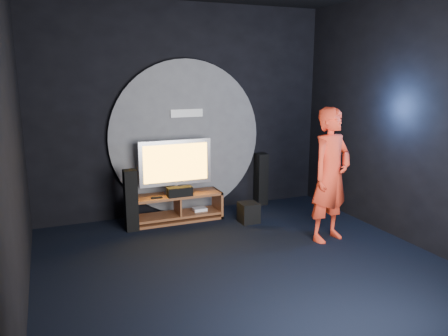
# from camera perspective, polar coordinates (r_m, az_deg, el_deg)

# --- Properties ---
(floor) EXTENTS (5.00, 5.00, 0.00)m
(floor) POSITION_cam_1_polar(r_m,az_deg,el_deg) (5.58, 3.03, -12.88)
(floor) COLOR black
(floor) RESTS_ON ground
(back_wall) EXTENTS (5.00, 0.04, 3.50)m
(back_wall) POSITION_cam_1_polar(r_m,az_deg,el_deg) (7.41, -5.16, 7.46)
(back_wall) COLOR black
(back_wall) RESTS_ON ground
(front_wall) EXTENTS (5.00, 0.04, 3.50)m
(front_wall) POSITION_cam_1_polar(r_m,az_deg,el_deg) (3.06, 23.85, -0.55)
(front_wall) COLOR black
(front_wall) RESTS_ON ground
(left_wall) EXTENTS (0.04, 5.00, 3.50)m
(left_wall) POSITION_cam_1_polar(r_m,az_deg,el_deg) (4.61, -26.13, 3.27)
(left_wall) COLOR black
(left_wall) RESTS_ON ground
(right_wall) EXTENTS (0.04, 5.00, 3.50)m
(right_wall) POSITION_cam_1_polar(r_m,az_deg,el_deg) (6.56, 23.50, 5.86)
(right_wall) COLOR black
(right_wall) RESTS_ON ground
(wall_disc_panel) EXTENTS (2.60, 0.11, 2.60)m
(wall_disc_panel) POSITION_cam_1_polar(r_m,az_deg,el_deg) (7.41, -4.96, 3.97)
(wall_disc_panel) COLOR #515156
(wall_disc_panel) RESTS_ON ground
(media_console) EXTENTS (1.44, 0.45, 0.45)m
(media_console) POSITION_cam_1_polar(r_m,az_deg,el_deg) (7.21, -6.02, -5.33)
(media_console) COLOR #9C5830
(media_console) RESTS_ON ground
(tv) EXTENTS (1.19, 0.22, 0.88)m
(tv) POSITION_cam_1_polar(r_m,az_deg,el_deg) (7.08, -6.36, 0.49)
(tv) COLOR silver
(tv) RESTS_ON media_console
(center_speaker) EXTENTS (0.40, 0.15, 0.15)m
(center_speaker) POSITION_cam_1_polar(r_m,az_deg,el_deg) (6.98, -5.80, -3.09)
(center_speaker) COLOR black
(center_speaker) RESTS_ON media_console
(remote) EXTENTS (0.18, 0.05, 0.02)m
(remote) POSITION_cam_1_polar(r_m,az_deg,el_deg) (6.93, -8.78, -3.84)
(remote) COLOR black
(remote) RESTS_ON media_console
(tower_speaker_left) EXTENTS (0.19, 0.21, 0.95)m
(tower_speaker_left) POSITION_cam_1_polar(r_m,az_deg,el_deg) (6.81, -12.07, -4.15)
(tower_speaker_left) COLOR black
(tower_speaker_left) RESTS_ON ground
(tower_speaker_right) EXTENTS (0.19, 0.21, 0.95)m
(tower_speaker_right) POSITION_cam_1_polar(r_m,az_deg,el_deg) (8.00, 4.88, -1.45)
(tower_speaker_right) COLOR black
(tower_speaker_right) RESTS_ON ground
(subwoofer) EXTENTS (0.30, 0.30, 0.32)m
(subwoofer) POSITION_cam_1_polar(r_m,az_deg,el_deg) (7.10, 3.24, -5.82)
(subwoofer) COLOR black
(subwoofer) RESTS_ON ground
(player) EXTENTS (0.79, 0.62, 1.91)m
(player) POSITION_cam_1_polar(r_m,az_deg,el_deg) (6.36, 13.77, -0.91)
(player) COLOR red
(player) RESTS_ON ground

